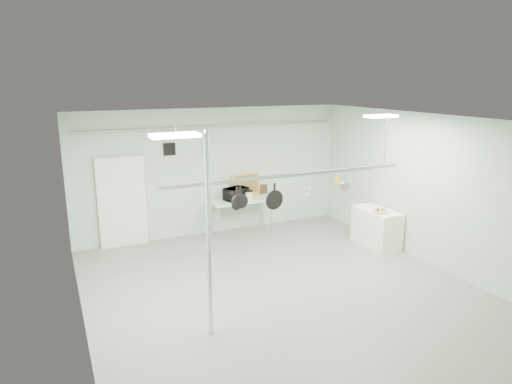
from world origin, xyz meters
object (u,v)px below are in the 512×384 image
side_cabinet (376,228)px  skillet_mid (240,197)px  microwave (236,194)px  coffee_canister (249,196)px  skillet_left (237,198)px  prep_table (241,202)px  chrome_pole (209,236)px  pot_rack (292,173)px  fruit_bowl (380,211)px  skillet_right (274,196)px

side_cabinet → skillet_mid: size_ratio=3.25×
microwave → coffee_canister: (0.29, -0.15, -0.05)m
skillet_left → skillet_mid: same height
prep_table → skillet_left: bearing=-114.0°
skillet_left → chrome_pole: bearing=-160.4°
chrome_pole → skillet_left: bearing=47.3°
side_cabinet → microwave: microwave is taller
chrome_pole → skillet_left: 1.26m
coffee_canister → side_cabinet: bearing=-40.3°
pot_rack → microwave: pot_rack is taller
side_cabinet → fruit_bowl: 0.56m
skillet_left → fruit_bowl: bearing=-15.2°
chrome_pole → coffee_canister: size_ratio=14.24×
skillet_left → skillet_mid: (0.06, 0.00, 0.01)m
microwave → skillet_right: (-0.60, -3.29, 0.78)m
coffee_canister → skillet_right: bearing=-105.8°
microwave → coffee_canister: size_ratio=2.56×
prep_table → skillet_right: size_ratio=3.30×
side_cabinet → pot_rack: 3.62m
microwave → skillet_left: skillet_left is taller
pot_rack → coffee_canister: bearing=80.1°
microwave → coffee_canister: bearing=131.4°
chrome_pole → pot_rack: 2.19m
skillet_left → skillet_right: (0.72, 0.00, -0.05)m
skillet_right → chrome_pole: bearing=-155.7°
chrome_pole → pot_rack: (1.90, 0.90, 0.63)m
chrome_pole → microwave: (2.15, 4.19, -0.54)m
skillet_mid → skillet_right: bearing=14.3°
skillet_mid → microwave: bearing=83.4°
skillet_mid → skillet_left: bearing=-165.7°
prep_table → coffee_canister: coffee_canister is taller
prep_table → pot_rack: bearing=-96.9°
chrome_pole → skillet_right: 1.81m
skillet_mid → coffee_canister: bearing=78.0°
side_cabinet → skillet_right: 3.74m
microwave → chrome_pole: bearing=41.8°
chrome_pole → coffee_canister: bearing=58.8°
microwave → fruit_bowl: (2.58, -2.42, -0.12)m
coffee_canister → skillet_right: skillet_right is taller
prep_table → microwave: size_ratio=2.78×
chrome_pole → microwave: 4.74m
chrome_pole → pot_rack: chrome_pole is taller
chrome_pole → skillet_mid: 1.30m
fruit_bowl → skillet_left: bearing=-167.5°
chrome_pole → coffee_canister: (2.45, 4.04, -0.58)m
microwave → skillet_right: bearing=58.8°
side_cabinet → skillet_right: skillet_right is taller
skillet_left → skillet_mid: size_ratio=1.05×
pot_rack → skillet_mid: bearing=180.0°
pot_rack → coffee_canister: size_ratio=21.36×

